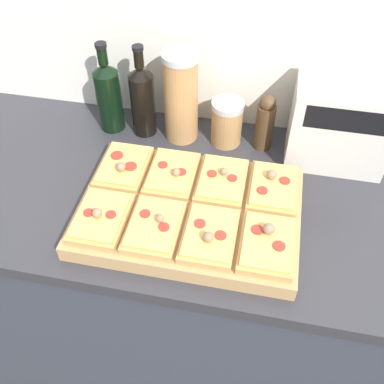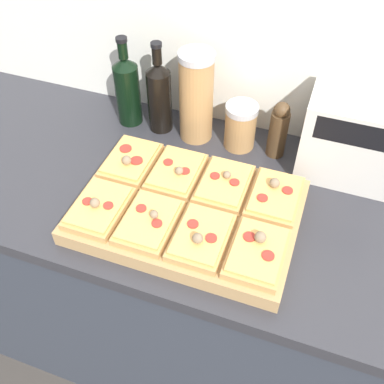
{
  "view_description": "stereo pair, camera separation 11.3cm",
  "coord_description": "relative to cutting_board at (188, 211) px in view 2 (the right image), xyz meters",
  "views": [
    {
      "loc": [
        0.11,
        -0.51,
        1.8
      ],
      "look_at": [
        -0.05,
        0.25,
        0.98
      ],
      "focal_mm": 42.0,
      "sensor_mm": 36.0,
      "label": 1
    },
    {
      "loc": [
        0.22,
        -0.48,
        1.8
      ],
      "look_at": [
        -0.05,
        0.25,
        0.98
      ],
      "focal_mm": 42.0,
      "sensor_mm": 36.0,
      "label": 2
    }
  ],
  "objects": [
    {
      "name": "wall_back",
      "position": [
        0.05,
        0.45,
        0.31
      ],
      "size": [
        6.0,
        0.06,
        2.5
      ],
      "color": "silver",
      "rests_on": "ground_plane"
    },
    {
      "name": "kitchen_counter",
      "position": [
        0.05,
        0.1,
        -0.48
      ],
      "size": [
        2.63,
        0.67,
        0.92
      ],
      "color": "#333842",
      "rests_on": "ground_plane"
    },
    {
      "name": "cutting_board",
      "position": [
        0.0,
        0.0,
        0.0
      ],
      "size": [
        0.55,
        0.38,
        0.04
      ],
      "primitive_type": "cube",
      "color": "tan",
      "rests_on": "kitchen_counter"
    },
    {
      "name": "pizza_slice_back_left",
      "position": [
        -0.2,
        0.09,
        0.04
      ],
      "size": [
        0.12,
        0.17,
        0.05
      ],
      "color": "tan",
      "rests_on": "cutting_board"
    },
    {
      "name": "pizza_slice_back_midleft",
      "position": [
        -0.07,
        0.09,
        0.04
      ],
      "size": [
        0.12,
        0.17,
        0.05
      ],
      "color": "tan",
      "rests_on": "cutting_board"
    },
    {
      "name": "pizza_slice_back_midright",
      "position": [
        0.07,
        0.09,
        0.04
      ],
      "size": [
        0.12,
        0.17,
        0.05
      ],
      "color": "tan",
      "rests_on": "cutting_board"
    },
    {
      "name": "pizza_slice_back_right",
      "position": [
        0.2,
        0.09,
        0.04
      ],
      "size": [
        0.12,
        0.17,
        0.05
      ],
      "color": "tan",
      "rests_on": "cutting_board"
    },
    {
      "name": "pizza_slice_front_left",
      "position": [
        -0.2,
        -0.09,
        0.04
      ],
      "size": [
        0.12,
        0.17,
        0.05
      ],
      "color": "tan",
      "rests_on": "cutting_board"
    },
    {
      "name": "pizza_slice_front_midleft",
      "position": [
        -0.07,
        -0.09,
        0.04
      ],
      "size": [
        0.12,
        0.17,
        0.05
      ],
      "color": "tan",
      "rests_on": "cutting_board"
    },
    {
      "name": "pizza_slice_front_midright",
      "position": [
        0.07,
        -0.09,
        0.04
      ],
      "size": [
        0.12,
        0.17,
        0.05
      ],
      "color": "tan",
      "rests_on": "cutting_board"
    },
    {
      "name": "pizza_slice_front_right",
      "position": [
        0.2,
        -0.09,
        0.04
      ],
      "size": [
        0.12,
        0.17,
        0.06
      ],
      "color": "tan",
      "rests_on": "cutting_board"
    },
    {
      "name": "olive_oil_bottle",
      "position": [
        -0.31,
        0.32,
        0.09
      ],
      "size": [
        0.08,
        0.08,
        0.28
      ],
      "color": "black",
      "rests_on": "kitchen_counter"
    },
    {
      "name": "wine_bottle",
      "position": [
        -0.21,
        0.32,
        0.1
      ],
      "size": [
        0.07,
        0.07,
        0.29
      ],
      "color": "black",
      "rests_on": "kitchen_counter"
    },
    {
      "name": "grain_jar_tall",
      "position": [
        -0.09,
        0.32,
        0.12
      ],
      "size": [
        0.1,
        0.1,
        0.28
      ],
      "color": "#AD7F4C",
      "rests_on": "kitchen_counter"
    },
    {
      "name": "grain_jar_short",
      "position": [
        0.04,
        0.32,
        0.05
      ],
      "size": [
        0.09,
        0.09,
        0.14
      ],
      "color": "#AD7F4C",
      "rests_on": "kitchen_counter"
    },
    {
      "name": "pepper_mill",
      "position": [
        0.15,
        0.32,
        0.06
      ],
      "size": [
        0.05,
        0.05,
        0.18
      ],
      "color": "#47331E",
      "rests_on": "kitchen_counter"
    },
    {
      "name": "toaster_oven",
      "position": [
        0.36,
        0.31,
        0.1
      ],
      "size": [
        0.29,
        0.17,
        0.24
      ],
      "color": "beige",
      "rests_on": "kitchen_counter"
    }
  ]
}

